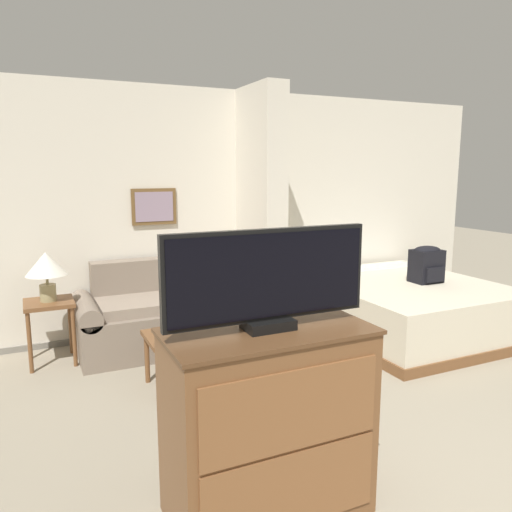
# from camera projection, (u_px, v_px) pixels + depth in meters

# --- Properties ---
(wall_back) EXTENTS (6.86, 0.16, 2.60)m
(wall_back) POSITION_uv_depth(u_px,v_px,m) (228.00, 210.00, 5.61)
(wall_back) COLOR silver
(wall_back) RESTS_ON ground_plane
(wall_partition_pillar) EXTENTS (0.24, 0.79, 2.60)m
(wall_partition_pillar) POSITION_uv_depth(u_px,v_px,m) (261.00, 212.00, 5.29)
(wall_partition_pillar) COLOR silver
(wall_partition_pillar) RESTS_ON ground_plane
(couch) EXTENTS (1.76, 0.84, 0.85)m
(couch) POSITION_uv_depth(u_px,v_px,m) (167.00, 315.00, 4.99)
(couch) COLOR gray
(couch) RESTS_ON ground_plane
(coffee_table) EXTENTS (0.78, 0.47, 0.45)m
(coffee_table) POSITION_uv_depth(u_px,v_px,m) (194.00, 338.00, 4.06)
(coffee_table) COLOR brown
(coffee_table) RESTS_ON ground_plane
(side_table) EXTENTS (0.42, 0.42, 0.58)m
(side_table) POSITION_uv_depth(u_px,v_px,m) (49.00, 312.00, 4.50)
(side_table) COLOR brown
(side_table) RESTS_ON ground_plane
(table_lamp) EXTENTS (0.36, 0.36, 0.45)m
(table_lamp) POSITION_uv_depth(u_px,v_px,m) (46.00, 267.00, 4.43)
(table_lamp) COLOR tan
(table_lamp) RESTS_ON side_table
(tv_dresser) EXTENTS (1.03, 0.53, 0.98)m
(tv_dresser) POSITION_uv_depth(u_px,v_px,m) (268.00, 423.00, 2.51)
(tv_dresser) COLOR brown
(tv_dresser) RESTS_ON ground_plane
(tv) EXTENTS (1.05, 0.16, 0.49)m
(tv) POSITION_uv_depth(u_px,v_px,m) (269.00, 279.00, 2.39)
(tv) COLOR black
(tv) RESTS_ON tv_dresser
(bed) EXTENTS (1.77, 2.08, 0.56)m
(bed) POSITION_uv_depth(u_px,v_px,m) (401.00, 306.00, 5.43)
(bed) COLOR brown
(bed) RESTS_ON ground_plane
(backpack) EXTENTS (0.31, 0.26, 0.39)m
(backpack) POSITION_uv_depth(u_px,v_px,m) (427.00, 264.00, 5.31)
(backpack) COLOR black
(backpack) RESTS_ON bed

